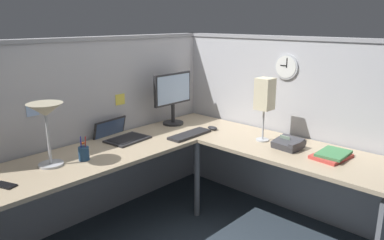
# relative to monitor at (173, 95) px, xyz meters

# --- Properties ---
(ground_plane) EXTENTS (6.80, 6.80, 0.00)m
(ground_plane) POSITION_rel_monitor_xyz_m (-0.34, -0.64, -1.02)
(ground_plane) COLOR #2D3842
(cubicle_wall_back) EXTENTS (2.57, 0.12, 1.58)m
(cubicle_wall_back) POSITION_rel_monitor_xyz_m (-0.70, 0.23, -0.23)
(cubicle_wall_back) COLOR #B2B2B7
(cubicle_wall_back) RESTS_ON ground
(cubicle_wall_right) EXTENTS (0.12, 2.37, 1.58)m
(cubicle_wall_right) POSITION_rel_monitor_xyz_m (0.53, -0.90, -0.23)
(cubicle_wall_right) COLOR #B2B2B7
(cubicle_wall_right) RESTS_ON ground
(desk) EXTENTS (2.35, 2.15, 0.73)m
(desk) POSITION_rel_monitor_xyz_m (-0.48, -0.69, -0.39)
(desk) COLOR tan
(desk) RESTS_ON ground
(monitor) EXTENTS (0.46, 0.20, 0.50)m
(monitor) POSITION_rel_monitor_xyz_m (0.00, 0.00, 0.00)
(monitor) COLOR #232326
(monitor) RESTS_ON desk
(laptop) EXTENTS (0.38, 0.41, 0.22)m
(laptop) POSITION_rel_monitor_xyz_m (-0.63, 0.02, -0.27)
(laptop) COLOR #232326
(laptop) RESTS_ON desk
(keyboard) EXTENTS (0.43, 0.15, 0.02)m
(keyboard) POSITION_rel_monitor_xyz_m (-0.17, -0.38, -0.28)
(keyboard) COLOR #232326
(keyboard) RESTS_ON desk
(computer_mouse) EXTENTS (0.06, 0.10, 0.03)m
(computer_mouse) POSITION_rel_monitor_xyz_m (0.11, -0.41, -0.28)
(computer_mouse) COLOR #232326
(computer_mouse) RESTS_ON desk
(desk_lamp_dome) EXTENTS (0.24, 0.24, 0.44)m
(desk_lamp_dome) POSITION_rel_monitor_xyz_m (-1.33, -0.14, 0.07)
(desk_lamp_dome) COLOR #B7BABF
(desk_lamp_dome) RESTS_ON desk
(pen_cup) EXTENTS (0.08, 0.08, 0.18)m
(pen_cup) POSITION_rel_monitor_xyz_m (-1.11, -0.22, -0.24)
(pen_cup) COLOR navy
(pen_cup) RESTS_ON desk
(cell_phone) EXTENTS (0.11, 0.16, 0.01)m
(cell_phone) POSITION_rel_monitor_xyz_m (-1.68, -0.25, -0.29)
(cell_phone) COLOR black
(cell_phone) RESTS_ON desk
(office_phone) EXTENTS (0.21, 0.22, 0.11)m
(office_phone) POSITION_rel_monitor_xyz_m (0.12, -1.18, -0.26)
(office_phone) COLOR #38383D
(office_phone) RESTS_ON desk
(book_stack) EXTENTS (0.30, 0.24, 0.04)m
(book_stack) POSITION_rel_monitor_xyz_m (0.16, -1.51, -0.27)
(book_stack) COLOR #BF3F38
(book_stack) RESTS_ON desk
(desk_lamp_paper) EXTENTS (0.13, 0.13, 0.53)m
(desk_lamp_paper) POSITION_rel_monitor_xyz_m (0.16, -0.92, 0.09)
(desk_lamp_paper) COLOR #B7BABF
(desk_lamp_paper) RESTS_ON desk
(wall_clock) EXTENTS (0.04, 0.22, 0.22)m
(wall_clock) POSITION_rel_monitor_xyz_m (0.48, -0.92, 0.30)
(wall_clock) COLOR #B7BABF
(pinned_note_leftmost) EXTENTS (0.09, 0.00, 0.08)m
(pinned_note_leftmost) POSITION_rel_monitor_xyz_m (-1.28, 0.18, 0.04)
(pinned_note_leftmost) COLOR #99B7E5
(pinned_note_middle) EXTENTS (0.10, 0.00, 0.10)m
(pinned_note_middle) POSITION_rel_monitor_xyz_m (-0.48, 0.18, 0.00)
(pinned_note_middle) COLOR #EAD84C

